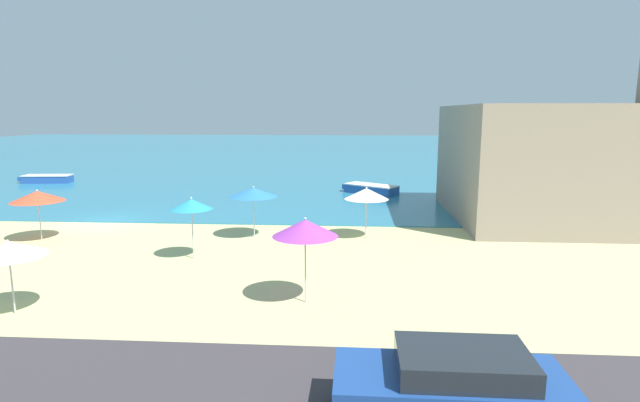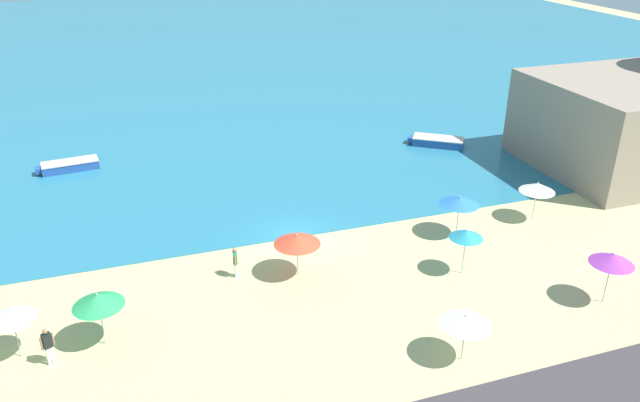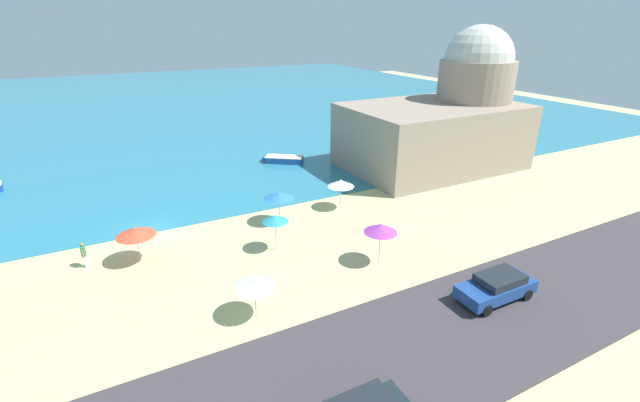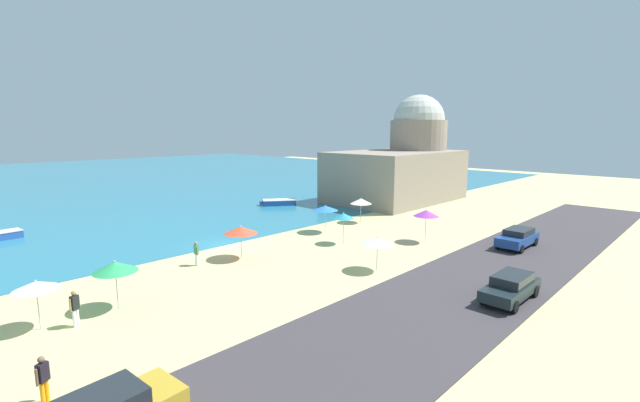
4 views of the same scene
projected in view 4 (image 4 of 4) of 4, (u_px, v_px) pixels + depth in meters
ground_plane at (224, 246)px, 33.89m from camera, size 160.00×160.00×0.00m
sea at (39, 184)px, 71.64m from camera, size 150.00×110.00×0.05m
coastal_road at (424, 312)px, 21.53m from camera, size 80.00×8.00×0.06m
beach_umbrella_0 at (426, 213)px, 34.69m from camera, size 2.05×2.05×2.75m
beach_umbrella_1 at (377, 241)px, 27.65m from camera, size 2.11×2.11×2.28m
beach_umbrella_2 at (241, 230)px, 30.20m from camera, size 2.38×2.38×2.41m
beach_umbrella_3 at (361, 201)px, 42.02m from camera, size 2.10×2.10×2.48m
beach_umbrella_4 at (343, 216)px, 34.20m from camera, size 1.72×1.72×2.57m
beach_umbrella_5 at (115, 267)px, 21.60m from camera, size 2.18×2.18×2.61m
beach_umbrella_6 at (325, 208)px, 38.04m from camera, size 2.29×2.29×2.49m
beach_umbrella_7 at (36, 286)px, 19.39m from camera, size 1.96×1.96×2.39m
bather_0 at (196, 252)px, 28.86m from camera, size 0.28×0.56×1.67m
bather_1 at (75, 307)px, 19.84m from camera, size 0.52×0.36×1.77m
bather_3 at (43, 377)px, 14.23m from camera, size 0.49×0.38×1.72m
parked_car_2 at (511, 287)px, 22.87m from camera, size 4.36×1.86×1.41m
parked_car_3 at (518, 237)px, 33.18m from camera, size 4.43×1.98×1.45m
skiff_offshore at (279, 202)px, 51.85m from camera, size 4.24×3.55×0.67m
harbor_fortress at (405, 163)px, 56.51m from camera, size 17.60×11.42×13.73m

